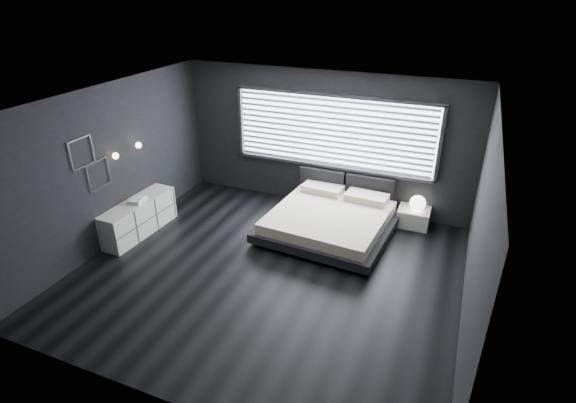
% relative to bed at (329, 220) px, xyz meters
% --- Properties ---
extents(room, '(6.04, 6.00, 2.80)m').
position_rel_bed_xyz_m(room, '(-0.54, -1.59, 1.13)').
color(room, black).
rests_on(room, ground).
extents(window, '(4.14, 0.09, 1.52)m').
position_rel_bed_xyz_m(window, '(-0.34, 1.10, 1.34)').
color(window, white).
rests_on(window, ground).
extents(headboard, '(1.96, 0.16, 0.52)m').
position_rel_bed_xyz_m(headboard, '(-0.00, 1.05, 0.30)').
color(headboard, black).
rests_on(headboard, ground).
extents(sconce_near, '(0.18, 0.11, 0.11)m').
position_rel_bed_xyz_m(sconce_near, '(-3.42, -1.54, 1.33)').
color(sconce_near, silver).
rests_on(sconce_near, ground).
extents(sconce_far, '(0.18, 0.11, 0.11)m').
position_rel_bed_xyz_m(sconce_far, '(-3.42, -0.94, 1.33)').
color(sconce_far, silver).
rests_on(sconce_far, ground).
extents(wall_art_upper, '(0.01, 0.48, 0.48)m').
position_rel_bed_xyz_m(wall_art_upper, '(-3.51, -2.14, 1.58)').
color(wall_art_upper, '#47474C').
rests_on(wall_art_upper, ground).
extents(wall_art_lower, '(0.01, 0.48, 0.48)m').
position_rel_bed_xyz_m(wall_art_lower, '(-3.51, -1.89, 1.11)').
color(wall_art_lower, '#47474C').
rests_on(wall_art_lower, ground).
extents(bed, '(2.42, 2.32, 0.59)m').
position_rel_bed_xyz_m(bed, '(0.00, 0.00, 0.00)').
color(bed, black).
rests_on(bed, ground).
extents(nightstand, '(0.60, 0.50, 0.35)m').
position_rel_bed_xyz_m(nightstand, '(1.43, 0.91, -0.10)').
color(nightstand, white).
rests_on(nightstand, ground).
extents(orb_lamp, '(0.30, 0.30, 0.30)m').
position_rel_bed_xyz_m(orb_lamp, '(1.47, 0.87, 0.23)').
color(orb_lamp, white).
rests_on(orb_lamp, nightstand).
extents(dresser, '(0.52, 1.65, 0.65)m').
position_rel_bed_xyz_m(dresser, '(-3.31, -1.35, 0.05)').
color(dresser, white).
rests_on(dresser, ground).
extents(book_stack, '(0.29, 0.36, 0.07)m').
position_rel_bed_xyz_m(book_stack, '(-3.30, -1.33, 0.41)').
color(book_stack, white).
rests_on(book_stack, dresser).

